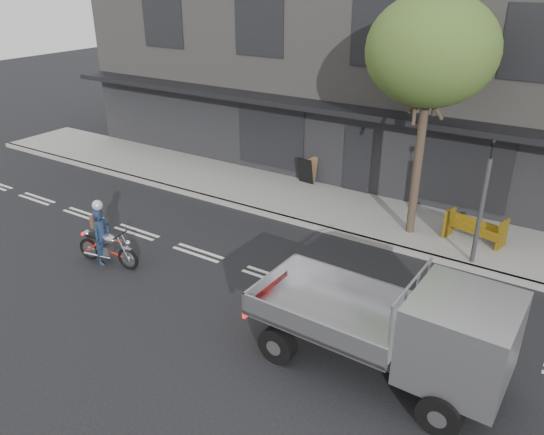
{
  "coord_description": "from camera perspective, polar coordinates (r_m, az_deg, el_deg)",
  "views": [
    {
      "loc": [
        6.32,
        -9.83,
        7.12
      ],
      "look_at": [
        -0.27,
        0.5,
        1.42
      ],
      "focal_mm": 35.0,
      "sensor_mm": 36.0,
      "label": 1
    }
  ],
  "objects": [
    {
      "name": "street_tree",
      "position": [
        14.74,
        16.78,
        16.75
      ],
      "size": [
        3.4,
        3.4,
        6.74
      ],
      "color": "#382B21",
      "rests_on": "ground"
    },
    {
      "name": "construction_barrier",
      "position": [
        15.73,
        20.81,
        -1.36
      ],
      "size": [
        1.67,
        1.01,
        0.87
      ],
      "primitive_type": null,
      "rotation": [
        0.0,
        0.0,
        -0.27
      ],
      "color": "#DD9F0B",
      "rests_on": "sidewalk"
    },
    {
      "name": "flatbed_ute",
      "position": [
        10.05,
        17.05,
        -11.88
      ],
      "size": [
        4.9,
        2.13,
        2.24
      ],
      "rotation": [
        0.0,
        0.0,
        -0.03
      ],
      "color": "black",
      "rests_on": "ground"
    },
    {
      "name": "building_main",
      "position": [
        22.28,
        16.37,
        15.92
      ],
      "size": [
        26.0,
        10.0,
        8.0
      ],
      "primitive_type": "cube",
      "color": "slate",
      "rests_on": "ground"
    },
    {
      "name": "sandwich_board",
      "position": [
        19.13,
        3.59,
        5.02
      ],
      "size": [
        0.64,
        0.46,
        0.95
      ],
      "primitive_type": null,
      "rotation": [
        0.0,
        0.0,
        -0.11
      ],
      "color": "black",
      "rests_on": "sidewalk"
    },
    {
      "name": "ground",
      "position": [
        13.69,
        -0.16,
        -6.42
      ],
      "size": [
        80.0,
        80.0,
        0.0
      ],
      "primitive_type": "plane",
      "color": "black",
      "rests_on": "ground"
    },
    {
      "name": "rider",
      "position": [
        14.69,
        -17.81,
        -1.96
      ],
      "size": [
        0.45,
        0.61,
        1.55
      ],
      "primitive_type": "imported",
      "rotation": [
        0.0,
        0.0,
        1.71
      ],
      "color": "#17263F",
      "rests_on": "ground"
    },
    {
      "name": "traffic_light_pole",
      "position": [
        14.43,
        21.57,
        0.81
      ],
      "size": [
        0.12,
        0.12,
        3.5
      ],
      "color": "#2D2D30",
      "rests_on": "ground"
    },
    {
      "name": "motorcycle",
      "position": [
        14.7,
        -17.29,
        -3.03
      ],
      "size": [
        1.92,
        0.56,
        0.99
      ],
      "rotation": [
        0.0,
        0.0,
        0.14
      ],
      "color": "black",
      "rests_on": "ground"
    },
    {
      "name": "sidewalk",
      "position": [
        17.34,
        8.26,
        0.68
      ],
      "size": [
        32.0,
        3.2,
        0.15
      ],
      "primitive_type": "cube",
      "color": "gray",
      "rests_on": "ground"
    },
    {
      "name": "kerb",
      "position": [
        16.03,
        5.84,
        -1.29
      ],
      "size": [
        32.0,
        0.2,
        0.15
      ],
      "primitive_type": "cube",
      "color": "gray",
      "rests_on": "ground"
    }
  ]
}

